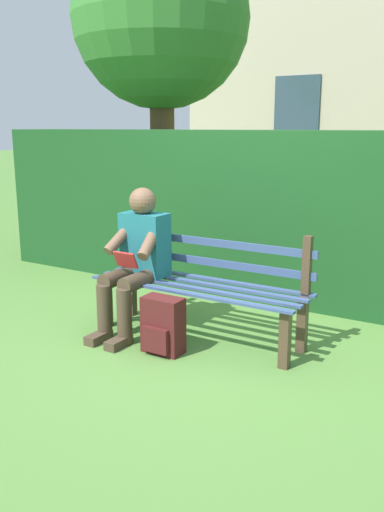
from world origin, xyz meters
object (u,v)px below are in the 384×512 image
(park_bench, at_px, (203,285))
(backpack, at_px, (163,326))
(tree, at_px, (157,25))
(person_seated, at_px, (136,257))

(park_bench, height_order, backpack, park_bench)
(tree, height_order, backpack, tree)
(park_bench, height_order, person_seated, person_seated)
(tree, bearing_deg, backpack, 124.94)
(person_seated, xyz_separation_m, tree, (1.73, -2.83, 2.31))
(park_bench, relative_size, person_seated, 1.50)
(tree, relative_size, backpack, 9.72)
(park_bench, distance_m, person_seated, 0.59)
(person_seated, relative_size, tree, 0.28)
(park_bench, height_order, tree, tree)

